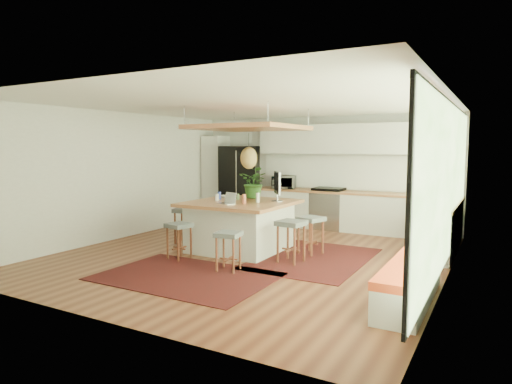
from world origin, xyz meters
The scene contains 36 objects.
floor centered at (0.00, 0.00, 0.00)m, with size 7.00×7.00×0.00m, color #4F2416.
ceiling centered at (0.00, 0.00, 2.70)m, with size 7.00×7.00×0.00m, color white.
wall_back centered at (0.00, 3.50, 1.35)m, with size 6.50×6.50×0.00m, color beige.
wall_front centered at (0.00, -3.50, 1.35)m, with size 6.50×6.50×0.00m, color beige.
wall_left centered at (-3.25, 0.00, 1.35)m, with size 7.00×7.00×0.00m, color beige.
wall_right centered at (3.25, 0.00, 1.35)m, with size 7.00×7.00×0.00m, color beige.
window_wall centered at (3.22, 0.00, 1.40)m, with size 0.10×6.20×2.60m, color black, non-canonical shape.
pantry centered at (-2.95, 3.18, 1.12)m, with size 0.55×0.60×2.25m, color beige.
back_counter_base centered at (0.55, 3.18, 0.44)m, with size 4.20×0.60×0.88m, color beige.
back_counter_top centered at (0.55, 3.18, 0.90)m, with size 4.24×0.64×0.05m, color brown.
backsplash centered at (0.55, 3.48, 1.35)m, with size 4.20×0.02×0.80m, color white.
upper_cabinets centered at (0.55, 3.32, 2.15)m, with size 4.20×0.34×0.70m, color beige.
range centered at (0.30, 3.18, 0.50)m, with size 0.76×0.62×1.00m, color #A5A5AA, non-canonical shape.
right_counter_base centered at (2.93, 2.00, 0.44)m, with size 0.60×2.50×0.88m, color beige.
right_counter_top centered at (2.93, 2.00, 0.90)m, with size 0.64×2.54×0.05m, color brown.
window_bench centered at (2.95, -1.20, 0.25)m, with size 0.52×2.00×0.50m, color beige, non-canonical shape.
ceiling_panel centered at (-0.30, 0.40, 2.05)m, with size 1.86×1.86×0.80m, color brown, non-canonical shape.
rug_near centered at (-0.21, -1.66, 0.01)m, with size 2.60×1.80×0.01m, color black.
rug_right centered at (1.07, 0.29, 0.01)m, with size 1.80×2.60×0.01m, color black.
fridge centered at (-2.18, 3.20, 0.93)m, with size 0.99×0.77×1.98m, color black, non-canonical shape.
island centered at (-0.41, 0.27, 0.47)m, with size 1.85×1.85×0.93m, color brown, non-canonical shape.
stool_near_left centered at (-0.97, -0.87, 0.35)m, with size 0.38×0.38×0.64m, color #4D5355, non-canonical shape.
stool_near_right centered at (0.18, -1.09, 0.35)m, with size 0.37×0.37×0.63m, color #4D5355, non-canonical shape.
stool_right_front centered at (0.83, -0.13, 0.35)m, with size 0.43×0.43×0.72m, color #4D5355, non-canonical shape.
stool_right_back centered at (0.89, 0.60, 0.35)m, with size 0.41×0.41×0.69m, color #4D5355, non-canonical shape.
stool_left_side centered at (-1.72, 0.26, 0.35)m, with size 0.42×0.42×0.72m, color #4D5355, non-canonical shape.
laptop centered at (-0.44, -0.17, 1.05)m, with size 0.30×0.31×0.22m, color #A5A5AA, non-canonical shape.
monitor centered at (0.20, 0.61, 1.19)m, with size 0.62×0.22×0.58m, color #A5A5AA, non-canonical shape.
microwave centered at (-0.86, 3.14, 1.12)m, with size 0.58×0.32×0.39m, color #A5A5AA.
island_plant centered at (-0.46, 0.91, 1.18)m, with size 0.58×0.64×0.50m, color #1E4C19.
island_bowl centered at (-1.02, 0.65, 0.96)m, with size 0.21×0.21×0.05m, color white.
island_bottle_0 centered at (-0.96, 0.37, 1.03)m, with size 0.07×0.07×0.19m, color blue.
island_bottle_1 centered at (-0.81, 0.12, 1.03)m, with size 0.07×0.07×0.19m, color white.
island_bottle_2 centered at (-0.16, -0.03, 1.03)m, with size 0.07×0.07×0.19m, color #AC5239.
island_bottle_3 centered at (-0.06, 0.32, 1.03)m, with size 0.07×0.07×0.19m, color white.
island_bottle_4 centered at (-0.61, 0.52, 1.03)m, with size 0.07×0.07×0.19m, color #638C54.
Camera 1 is at (3.90, -6.88, 1.95)m, focal length 31.17 mm.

